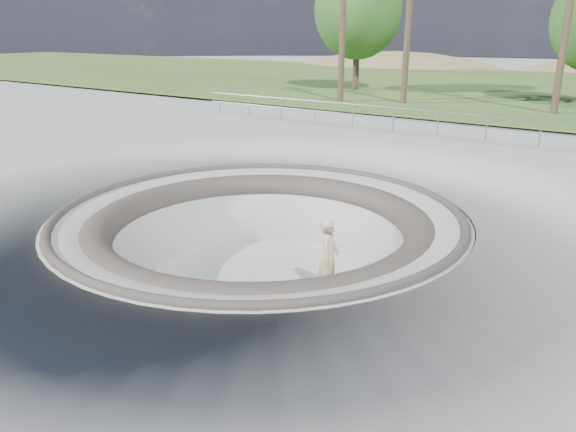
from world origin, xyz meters
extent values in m
plane|color=#ABABA6|center=(0.00, 0.00, 0.00)|extent=(180.00, 180.00, 0.00)
torus|color=#ABABA6|center=(0.00, 0.00, -2.00)|extent=(14.00, 14.00, 4.00)
cylinder|color=#ABABA6|center=(0.00, 0.00, -1.95)|extent=(6.60, 6.60, 0.10)
torus|color=#443D37|center=(0.00, 0.00, -0.02)|extent=(10.24, 10.24, 0.24)
torus|color=#443D37|center=(0.00, 0.00, -0.45)|extent=(8.91, 8.91, 0.81)
cube|color=#385321|center=(0.00, 34.00, 0.22)|extent=(180.00, 36.00, 0.12)
ellipsoid|color=brown|center=(-22.00, 55.00, -6.44)|extent=(50.40, 36.00, 23.40)
cylinder|color=gray|center=(0.00, 12.00, 1.17)|extent=(25.00, 0.05, 0.05)
cylinder|color=gray|center=(0.00, 12.00, 0.72)|extent=(25.00, 0.05, 0.05)
cube|color=brown|center=(1.93, 0.23, -1.83)|extent=(0.78, 0.27, 0.02)
cylinder|color=silver|center=(1.93, 0.23, -1.86)|extent=(0.05, 0.16, 0.03)
cylinder|color=silver|center=(1.93, 0.23, -1.86)|extent=(0.05, 0.16, 0.03)
cylinder|color=silver|center=(1.93, 0.23, -1.87)|extent=(0.06, 0.03, 0.06)
cylinder|color=silver|center=(1.93, 0.23, -1.87)|extent=(0.06, 0.03, 0.06)
cylinder|color=silver|center=(1.93, 0.23, -1.87)|extent=(0.06, 0.03, 0.06)
cylinder|color=silver|center=(1.93, 0.23, -1.87)|extent=(0.06, 0.03, 0.06)
imported|color=tan|center=(1.93, 0.23, -0.83)|extent=(0.67, 0.83, 1.97)
cylinder|color=#4F3A2D|center=(-8.73, 19.07, 4.75)|extent=(0.36, 0.36, 9.15)
cylinder|color=#4F3A2D|center=(-5.25, 20.36, 4.19)|extent=(0.36, 0.36, 8.04)
cylinder|color=#4F3A2D|center=(-11.21, 25.42, 2.73)|extent=(0.44, 0.44, 5.13)
ellipsoid|color=#2B6422|center=(-11.21, 25.42, 5.66)|extent=(6.12, 5.57, 6.68)
camera|label=1|loc=(8.32, -10.54, 4.41)|focal=35.00mm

